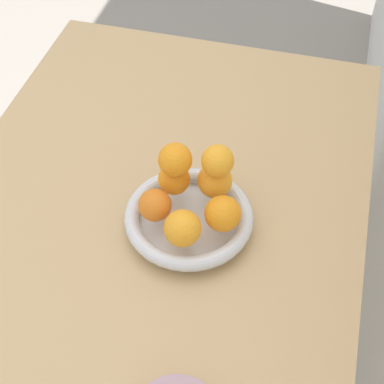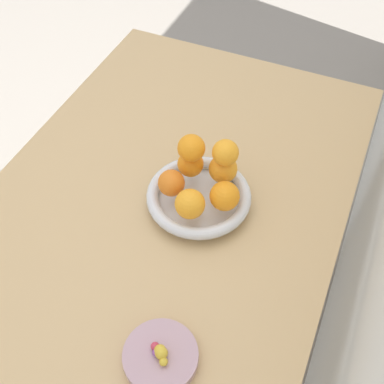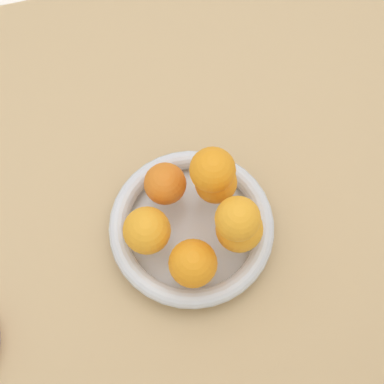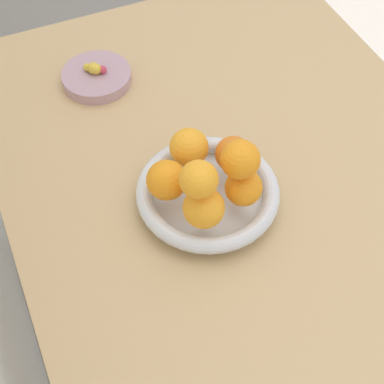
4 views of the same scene
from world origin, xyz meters
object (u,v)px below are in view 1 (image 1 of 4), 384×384
object	(u,v)px
orange_1	(174,179)
orange_2	(155,205)
fruit_bowl	(189,218)
orange_6	(175,160)
orange_3	(183,228)
orange_5	(218,161)
orange_4	(223,214)
dining_table	(152,244)
orange_0	(215,181)

from	to	relation	value
orange_1	orange_2	xyz separation A→B (m)	(0.07, -0.01, -0.00)
fruit_bowl	orange_6	bearing A→B (deg)	-137.04
orange_3	orange_5	bearing A→B (deg)	163.66
fruit_bowl	orange_6	xyz separation A→B (m)	(-0.03, -0.03, 0.10)
orange_1	orange_6	world-z (taller)	orange_6
orange_6	orange_1	bearing A→B (deg)	-145.42
orange_1	orange_5	xyz separation A→B (m)	(-0.00, 0.07, 0.06)
orange_2	orange_6	bearing A→B (deg)	160.63
orange_1	orange_4	size ratio (longest dim) A/B	0.92
orange_4	orange_5	bearing A→B (deg)	-157.82
orange_1	orange_4	world-z (taller)	orange_4
fruit_bowl	orange_2	world-z (taller)	orange_2
orange_1	orange_2	world-z (taller)	same
dining_table	orange_5	size ratio (longest dim) A/B	20.08
orange_2	orange_6	xyz separation A→B (m)	(-0.06, 0.02, 0.06)
dining_table	orange_2	xyz separation A→B (m)	(0.03, 0.02, 0.16)
orange_0	fruit_bowl	bearing A→B (deg)	-30.47
orange_2	orange_4	xyz separation A→B (m)	(-0.01, 0.11, 0.00)
orange_3	orange_4	distance (m)	0.07
orange_5	orange_6	world-z (taller)	orange_5
orange_0	orange_1	world-z (taller)	orange_0
fruit_bowl	orange_0	bearing A→B (deg)	149.53
orange_1	orange_3	distance (m)	0.11
orange_0	orange_1	xyz separation A→B (m)	(0.01, -0.07, -0.00)
orange_2	orange_5	world-z (taller)	orange_5
orange_0	orange_6	xyz separation A→B (m)	(0.02, -0.06, 0.05)
orange_0	orange_3	size ratio (longest dim) A/B	0.99
orange_3	orange_1	bearing A→B (deg)	-157.02
fruit_bowl	orange_6	distance (m)	0.11
fruit_bowl	orange_1	size ratio (longest dim) A/B	3.97
fruit_bowl	orange_5	bearing A→B (deg)	141.58
orange_3	orange_0	bearing A→B (deg)	167.07
dining_table	fruit_bowl	size ratio (longest dim) A/B	4.92
orange_2	orange_4	bearing A→B (deg)	94.58
orange_2	orange_6	world-z (taller)	orange_6
fruit_bowl	orange_4	size ratio (longest dim) A/B	3.64
dining_table	orange_6	world-z (taller)	orange_6
dining_table	fruit_bowl	bearing A→B (deg)	85.51
dining_table	orange_1	world-z (taller)	orange_1
orange_2	orange_5	size ratio (longest dim) A/B	1.03
dining_table	orange_1	size ratio (longest dim) A/B	19.51
orange_0	orange_5	bearing A→B (deg)	32.46
orange_3	orange_6	size ratio (longest dim) A/B	1.07
fruit_bowl	orange_1	xyz separation A→B (m)	(-0.04, -0.04, 0.05)
fruit_bowl	orange_5	distance (m)	0.12
dining_table	orange_6	distance (m)	0.22
orange_2	orange_4	size ratio (longest dim) A/B	0.92
orange_0	orange_5	size ratio (longest dim) A/B	1.12
orange_4	orange_6	size ratio (longest dim) A/B	1.07
dining_table	orange_0	world-z (taller)	orange_0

